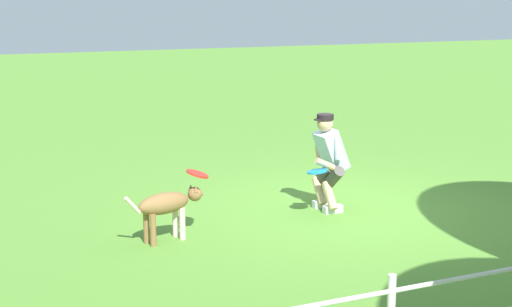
# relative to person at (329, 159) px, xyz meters

# --- Properties ---
(ground_plane) EXTENTS (60.00, 60.00, 0.00)m
(ground_plane) POSITION_rel_person_xyz_m (-0.23, 0.13, -0.70)
(ground_plane) COLOR #538A30
(person) EXTENTS (0.57, 0.64, 1.29)m
(person) POSITION_rel_person_xyz_m (0.00, 0.00, 0.00)
(person) COLOR silver
(person) RESTS_ON ground_plane
(dog) EXTENTS (1.05, 0.41, 0.62)m
(dog) POSITION_rel_person_xyz_m (2.31, 0.35, -0.27)
(dog) COLOR olive
(dog) RESTS_ON ground_plane
(frisbee_flying) EXTENTS (0.33, 0.34, 0.13)m
(frisbee_flying) POSITION_rel_person_xyz_m (1.93, 0.31, 0.05)
(frisbee_flying) COLOR red
(frisbee_held) EXTENTS (0.36, 0.36, 0.06)m
(frisbee_held) POSITION_rel_person_xyz_m (0.30, 0.24, -0.09)
(frisbee_held) COLOR #1A88F0
(frisbee_held) RESTS_ON person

